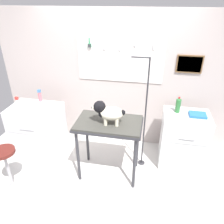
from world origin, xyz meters
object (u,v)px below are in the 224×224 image
at_px(grooming_arm, 144,120).
at_px(soda_bottle, 178,105).
at_px(stool, 5,158).
at_px(detangler_spray, 40,96).
at_px(dog, 108,112).
at_px(counter_left, 38,130).
at_px(grooming_table, 109,128).
at_px(cabinet_right, 183,140).

height_order(grooming_arm, soda_bottle, grooming_arm).
relative_size(stool, soda_bottle, 2.57).
height_order(detangler_spray, soda_bottle, soda_bottle).
relative_size(grooming_arm, detangler_spray, 8.52).
bearing_deg(soda_bottle, dog, -149.00).
bearing_deg(soda_bottle, stool, -155.10).
relative_size(dog, counter_left, 0.52).
xyz_separation_m(grooming_arm, soda_bottle, (0.47, 0.22, 0.18)).
bearing_deg(stool, soda_bottle, 24.90).
relative_size(grooming_table, counter_left, 1.06).
xyz_separation_m(detangler_spray, soda_bottle, (2.22, 0.01, 0.04)).
bearing_deg(counter_left, stool, -93.56).
xyz_separation_m(grooming_arm, detangler_spray, (-1.75, 0.21, 0.14)).
distance_m(grooming_arm, soda_bottle, 0.55).
bearing_deg(counter_left, soda_bottle, 6.23).
xyz_separation_m(dog, stool, (-1.33, -0.49, -0.58)).
distance_m(grooming_table, counter_left, 1.36).
xyz_separation_m(counter_left, stool, (-0.05, -0.81, 0.07)).
relative_size(dog, stool, 0.71).
distance_m(cabinet_right, soda_bottle, 0.58).
bearing_deg(grooming_table, cabinet_right, 22.95).
bearing_deg(grooming_arm, counter_left, -179.29).
distance_m(counter_left, detangler_spray, 0.57).
relative_size(grooming_arm, soda_bottle, 7.12).
relative_size(counter_left, soda_bottle, 3.55).
bearing_deg(detangler_spray, counter_left, -89.95).
bearing_deg(detangler_spray, grooming_arm, -6.80).
distance_m(dog, stool, 1.53).
height_order(grooming_table, grooming_arm, grooming_arm).
height_order(grooming_arm, counter_left, grooming_arm).
distance_m(stool, detangler_spray, 1.14).
xyz_separation_m(dog, cabinet_right, (1.09, 0.50, -0.65)).
distance_m(grooming_arm, counter_left, 1.79).
bearing_deg(soda_bottle, detangler_spray, -179.70).
bearing_deg(cabinet_right, soda_bottle, 156.73).
height_order(counter_left, stool, counter_left).
height_order(grooming_arm, cabinet_right, grooming_arm).
xyz_separation_m(cabinet_right, stool, (-2.42, -0.99, 0.06)).
height_order(stool, detangler_spray, detangler_spray).
xyz_separation_m(dog, soda_bottle, (0.95, 0.57, -0.09)).
distance_m(counter_left, cabinet_right, 2.38).
height_order(grooming_table, soda_bottle, soda_bottle).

